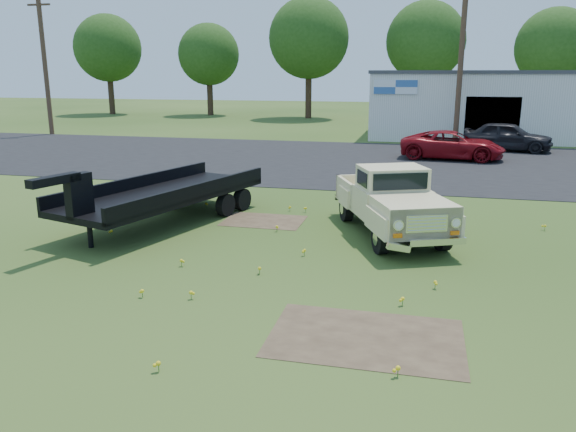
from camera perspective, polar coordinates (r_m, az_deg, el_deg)
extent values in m
plane|color=#274215|center=(11.99, 2.18, -5.25)|extent=(140.00, 140.00, 0.00)
cube|color=black|center=(26.49, 8.59, 5.47)|extent=(90.00, 14.00, 0.02)
cube|color=#473625|center=(9.06, 7.90, -12.17)|extent=(3.00, 2.00, 0.01)
cube|color=#473625|center=(15.70, -2.48, -0.50)|extent=(2.20, 1.60, 0.01)
cube|color=silver|center=(38.33, 19.47, 10.55)|extent=(14.00, 8.00, 4.00)
cube|color=#3F3F44|center=(38.28, 19.73, 13.60)|extent=(14.20, 8.20, 0.20)
cube|color=black|center=(34.44, 20.04, 9.49)|extent=(3.00, 0.10, 2.20)
cube|color=white|center=(34.09, 10.87, 12.74)|extent=(2.50, 0.08, 0.80)
cylinder|color=#4D3124|center=(40.98, -23.46, 13.90)|extent=(0.30, 0.30, 9.00)
cube|color=#4D3124|center=(41.19, -24.00, 19.03)|extent=(1.60, 0.12, 0.12)
cylinder|color=#4D3124|center=(33.14, 17.14, 14.59)|extent=(0.30, 0.30, 9.00)
cylinder|color=#3A271A|center=(59.38, -17.51, 11.59)|extent=(0.56, 0.56, 3.60)
sphere|color=#204614|center=(59.38, -17.84, 15.94)|extent=(6.40, 6.40, 6.40)
cylinder|color=#3A271A|center=(55.91, -7.92, 11.78)|extent=(0.56, 0.56, 3.24)
sphere|color=#204614|center=(55.88, -8.06, 15.95)|extent=(5.76, 5.76, 5.76)
cylinder|color=#3A271A|center=(51.64, 2.09, 12.10)|extent=(0.56, 0.56, 3.96)
sphere|color=#204614|center=(51.68, 2.14, 17.62)|extent=(7.04, 7.04, 7.04)
cylinder|color=#3A271A|center=(51.63, 13.49, 11.62)|extent=(0.56, 0.56, 3.78)
sphere|color=#204614|center=(51.65, 13.81, 16.88)|extent=(6.72, 6.72, 6.72)
cylinder|color=#3A271A|center=(51.09, 24.93, 10.48)|extent=(0.56, 0.56, 3.42)
sphere|color=#204614|center=(51.08, 25.46, 15.27)|extent=(6.08, 6.08, 6.08)
imported|color=maroon|center=(27.96, 16.35, 6.90)|extent=(4.97, 2.65, 1.33)
imported|color=black|center=(31.93, 21.40, 7.53)|extent=(4.72, 2.68, 1.52)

